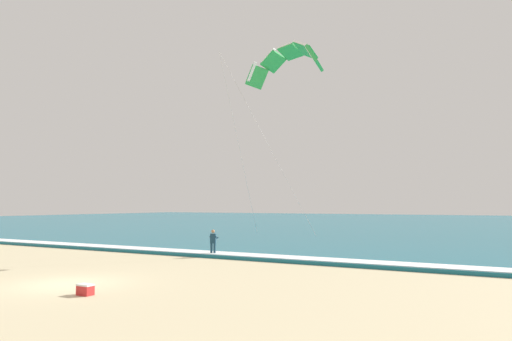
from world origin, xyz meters
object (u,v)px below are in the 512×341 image
at_px(kitesurfer, 213,242).
at_px(cooler_box, 85,289).
at_px(surfboard, 213,256).
at_px(kite_primary, 286,60).

distance_m(kitesurfer, cooler_box, 12.57).
xyz_separation_m(surfboard, kite_primary, (2.38, 5.97, 13.85)).
bearing_deg(kite_primary, cooler_box, -89.13).
distance_m(surfboard, kite_primary, 15.26).
distance_m(kite_primary, cooler_box, 22.78).
relative_size(kitesurfer, kite_primary, 0.12).
bearing_deg(cooler_box, kitesurfer, 102.24).
height_order(surfboard, kitesurfer, kitesurfer).
relative_size(surfboard, cooler_box, 2.52).
bearing_deg(kite_primary, kitesurfer, -111.83).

